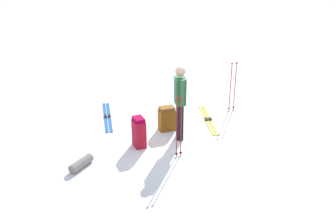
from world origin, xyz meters
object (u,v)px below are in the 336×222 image
object	(u,v)px
ski_pair_far	(208,120)
sleeping_mat_rolled	(81,163)
backpack_bright	(139,132)
ski_poles_planted_far	(233,84)
ski_poles_planted_near	(179,124)
skier_standing	(180,99)
ski_pair_near	(107,117)
backpack_large_dark	(167,119)

from	to	relation	value
ski_pair_far	sleeping_mat_rolled	bearing A→B (deg)	28.91
backpack_bright	ski_poles_planted_far	distance (m)	3.13
backpack_bright	sleeping_mat_rolled	size ratio (longest dim) A/B	1.25
ski_poles_planted_near	skier_standing	bearing A→B (deg)	-103.58
ski_pair_far	ski_poles_planted_near	size ratio (longest dim) A/B	1.33
backpack_bright	ski_pair_near	bearing A→B (deg)	-69.61
ski_pair_near	ski_poles_planted_near	distance (m)	2.77
skier_standing	backpack_large_dark	size ratio (longest dim) A/B	2.89
sleeping_mat_rolled	backpack_bright	bearing A→B (deg)	-151.53
ski_pair_near	sleeping_mat_rolled	xyz separation A→B (m)	(0.59, 2.38, 0.08)
ski_poles_planted_near	ski_pair_near	bearing A→B (deg)	-58.58
backpack_large_dark	ski_poles_planted_far	xyz separation A→B (m)	(-1.93, -0.88, 0.45)
ski_poles_planted_far	sleeping_mat_rolled	xyz separation A→B (m)	(3.90, 2.25, -0.64)
ski_poles_planted_near	backpack_large_dark	bearing A→B (deg)	-89.31
backpack_large_dark	backpack_bright	bearing A→B (deg)	43.27
backpack_large_dark	skier_standing	bearing A→B (deg)	113.33
ski_pair_near	sleeping_mat_rolled	distance (m)	2.45
skier_standing	ski_pair_far	world-z (taller)	skier_standing
backpack_bright	ski_poles_planted_near	xyz separation A→B (m)	(-0.76, 0.57, 0.40)
skier_standing	ski_pair_near	distance (m)	2.37
ski_pair_far	skier_standing	bearing A→B (deg)	41.79
ski_poles_planted_near	ski_poles_planted_far	bearing A→B (deg)	-131.65
backpack_large_dark	ski_pair_near	bearing A→B (deg)	-36.27
skier_standing	sleeping_mat_rolled	world-z (taller)	skier_standing
skier_standing	backpack_large_dark	bearing A→B (deg)	-66.67
backpack_large_dark	ski_poles_planted_near	distance (m)	1.35
ski_pair_far	ski_poles_planted_near	xyz separation A→B (m)	(1.12, 1.62, 0.72)
ski_pair_near	backpack_bright	distance (m)	1.85
ski_poles_planted_far	sleeping_mat_rolled	world-z (taller)	ski_poles_planted_far
backpack_bright	backpack_large_dark	bearing A→B (deg)	-136.73
skier_standing	backpack_bright	size ratio (longest dim) A/B	2.48
ski_pair_far	backpack_bright	world-z (taller)	backpack_bright
skier_standing	ski_poles_planted_near	size ratio (longest dim) A/B	1.28
skier_standing	ski_pair_far	bearing A→B (deg)	-138.21
ski_poles_planted_far	backpack_large_dark	bearing A→B (deg)	24.54
skier_standing	backpack_large_dark	distance (m)	0.85
ski_pair_far	ski_poles_planted_far	world-z (taller)	ski_poles_planted_far
sleeping_mat_rolled	ski_pair_far	bearing A→B (deg)	-151.09
backpack_large_dark	ski_poles_planted_far	distance (m)	2.17
ski_poles_planted_near	ski_poles_planted_far	world-z (taller)	ski_poles_planted_near
skier_standing	backpack_bright	bearing A→B (deg)	13.08
ski_pair_far	backpack_bright	bearing A→B (deg)	29.20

